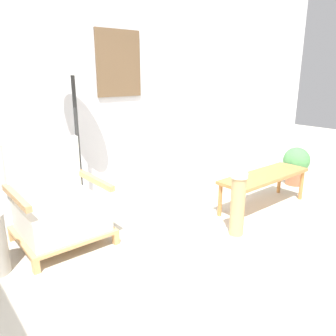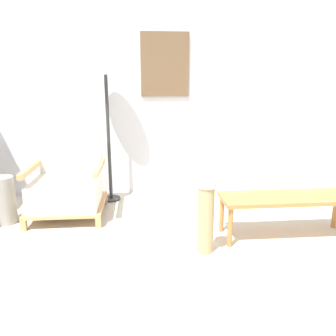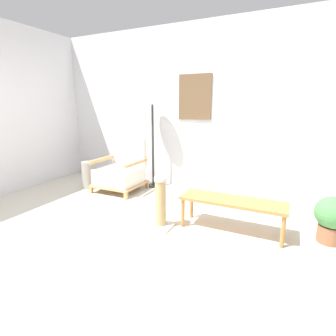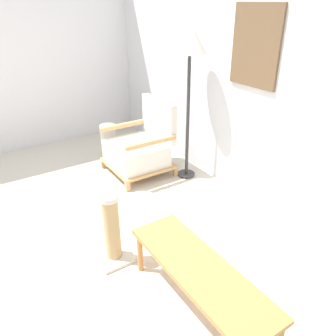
{
  "view_description": "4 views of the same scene",
  "coord_description": "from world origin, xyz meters",
  "px_view_note": "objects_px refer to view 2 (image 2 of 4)",
  "views": [
    {
      "loc": [
        -1.91,
        -1.17,
        1.46
      ],
      "look_at": [
        0.05,
        1.22,
        0.55
      ],
      "focal_mm": 35.0,
      "sensor_mm": 36.0,
      "label": 1
    },
    {
      "loc": [
        -0.21,
        -1.82,
        1.35
      ],
      "look_at": [
        0.05,
        1.22,
        0.55
      ],
      "focal_mm": 35.0,
      "sensor_mm": 36.0,
      "label": 2
    },
    {
      "loc": [
        1.63,
        -2.04,
        1.43
      ],
      "look_at": [
        0.05,
        1.22,
        0.55
      ],
      "focal_mm": 28.0,
      "sensor_mm": 36.0,
      "label": 3
    },
    {
      "loc": [
        2.28,
        -0.25,
        1.92
      ],
      "look_at": [
        0.05,
        1.22,
        0.55
      ],
      "focal_mm": 35.0,
      "sensor_mm": 36.0,
      "label": 4
    }
  ],
  "objects_px": {
    "armchair": "(67,185)",
    "vase": "(4,200)",
    "coffee_table": "(288,201)",
    "scratching_post": "(206,224)",
    "floor_lamp": "(105,67)"
  },
  "relations": [
    {
      "from": "floor_lamp",
      "to": "armchair",
      "type": "bearing_deg",
      "value": -134.59
    },
    {
      "from": "armchair",
      "to": "scratching_post",
      "type": "height_order",
      "value": "armchair"
    },
    {
      "from": "vase",
      "to": "coffee_table",
      "type": "bearing_deg",
      "value": -11.33
    },
    {
      "from": "armchair",
      "to": "scratching_post",
      "type": "distance_m",
      "value": 1.58
    },
    {
      "from": "armchair",
      "to": "floor_lamp",
      "type": "relative_size",
      "value": 0.51
    },
    {
      "from": "coffee_table",
      "to": "scratching_post",
      "type": "height_order",
      "value": "scratching_post"
    },
    {
      "from": "armchair",
      "to": "coffee_table",
      "type": "bearing_deg",
      "value": -18.7
    },
    {
      "from": "floor_lamp",
      "to": "vase",
      "type": "height_order",
      "value": "floor_lamp"
    },
    {
      "from": "armchair",
      "to": "coffee_table",
      "type": "xyz_separation_m",
      "value": [
        2.04,
        -0.69,
        0.02
      ]
    },
    {
      "from": "armchair",
      "to": "vase",
      "type": "xyz_separation_m",
      "value": [
        -0.58,
        -0.17,
        -0.08
      ]
    },
    {
      "from": "vase",
      "to": "scratching_post",
      "type": "distance_m",
      "value": 2.0
    },
    {
      "from": "coffee_table",
      "to": "scratching_post",
      "type": "xyz_separation_m",
      "value": [
        -0.78,
        -0.26,
        -0.07
      ]
    },
    {
      "from": "armchair",
      "to": "floor_lamp",
      "type": "bearing_deg",
      "value": 45.41
    },
    {
      "from": "coffee_table",
      "to": "vase",
      "type": "distance_m",
      "value": 2.67
    },
    {
      "from": "scratching_post",
      "to": "coffee_table",
      "type": "bearing_deg",
      "value": 18.65
    }
  ]
}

